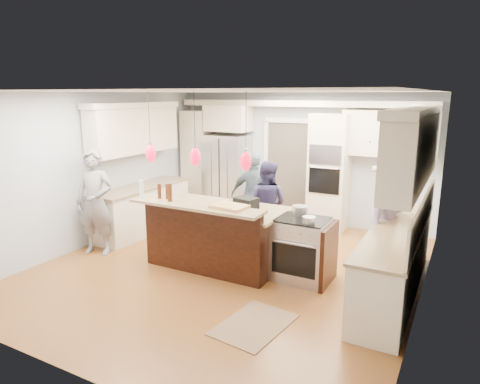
% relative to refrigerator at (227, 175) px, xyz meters
% --- Properties ---
extents(ground_plane, '(6.00, 6.00, 0.00)m').
position_rel_refrigerator_xyz_m(ground_plane, '(1.55, -2.64, -0.90)').
color(ground_plane, '#A3662C').
rests_on(ground_plane, ground).
extents(room_shell, '(5.54, 6.04, 2.72)m').
position_rel_refrigerator_xyz_m(room_shell, '(1.55, -2.64, 0.92)').
color(room_shell, '#B2BCC6').
rests_on(room_shell, ground).
extents(refrigerator, '(0.90, 0.70, 1.80)m').
position_rel_refrigerator_xyz_m(refrigerator, '(0.00, 0.00, 0.00)').
color(refrigerator, '#B7B7BC').
rests_on(refrigerator, ground).
extents(oven_column, '(0.72, 0.69, 2.30)m').
position_rel_refrigerator_xyz_m(oven_column, '(2.30, 0.03, 0.25)').
color(oven_column, beige).
rests_on(oven_column, ground).
extents(back_upper_cabinets, '(5.30, 0.61, 2.54)m').
position_rel_refrigerator_xyz_m(back_upper_cabinets, '(0.80, 0.12, 0.77)').
color(back_upper_cabinets, beige).
rests_on(back_upper_cabinets, ground).
extents(right_counter_run, '(0.64, 3.10, 2.51)m').
position_rel_refrigerator_xyz_m(right_counter_run, '(3.99, -2.34, 0.16)').
color(right_counter_run, beige).
rests_on(right_counter_run, ground).
extents(left_cabinets, '(0.64, 2.30, 2.51)m').
position_rel_refrigerator_xyz_m(left_cabinets, '(-0.89, -1.84, 0.16)').
color(left_cabinets, beige).
rests_on(left_cabinets, ground).
extents(kitchen_island, '(2.10, 1.46, 1.12)m').
position_rel_refrigerator_xyz_m(kitchen_island, '(1.30, -2.57, -0.41)').
color(kitchen_island, black).
rests_on(kitchen_island, ground).
extents(island_range, '(0.82, 0.71, 0.92)m').
position_rel_refrigerator_xyz_m(island_range, '(2.71, -2.49, -0.44)').
color(island_range, '#B7B7BC').
rests_on(island_range, ground).
extents(pendant_lights, '(1.75, 0.15, 1.03)m').
position_rel_refrigerator_xyz_m(pendant_lights, '(1.30, -3.15, 0.90)').
color(pendant_lights, black).
rests_on(pendant_lights, ground).
extents(person_bar_end, '(0.75, 0.60, 1.79)m').
position_rel_refrigerator_xyz_m(person_bar_end, '(-0.75, -3.14, -0.01)').
color(person_bar_end, slate).
rests_on(person_bar_end, ground).
extents(person_far_left, '(0.75, 0.58, 1.54)m').
position_rel_refrigerator_xyz_m(person_far_left, '(1.64, -1.47, -0.13)').
color(person_far_left, '#29274C').
rests_on(person_far_left, ground).
extents(person_far_right, '(0.99, 0.58, 1.59)m').
position_rel_refrigerator_xyz_m(person_far_right, '(1.20, -1.04, -0.11)').
color(person_far_right, '#4D5F6C').
rests_on(person_far_right, ground).
extents(person_range_side, '(0.95, 1.33, 1.87)m').
position_rel_refrigerator_xyz_m(person_range_side, '(3.80, -1.83, 0.03)').
color(person_range_side, '#8F81AE').
rests_on(person_range_side, ground).
extents(floor_rug, '(0.80, 1.08, 0.01)m').
position_rel_refrigerator_xyz_m(floor_rug, '(2.65, -4.00, -0.89)').
color(floor_rug, olive).
rests_on(floor_rug, ground).
extents(water_bottle, '(0.07, 0.07, 0.27)m').
position_rel_refrigerator_xyz_m(water_bottle, '(0.35, -3.23, 0.36)').
color(water_bottle, silver).
rests_on(water_bottle, kitchen_island).
extents(beer_bottle_a, '(0.07, 0.07, 0.23)m').
position_rel_refrigerator_xyz_m(beer_bottle_a, '(0.62, -3.13, 0.33)').
color(beer_bottle_a, '#451F0C').
rests_on(beer_bottle_a, kitchen_island).
extents(beer_bottle_b, '(0.07, 0.07, 0.27)m').
position_rel_refrigerator_xyz_m(beer_bottle_b, '(0.87, -3.20, 0.35)').
color(beer_bottle_b, '#451F0C').
rests_on(beer_bottle_b, kitchen_island).
extents(beer_bottle_c, '(0.07, 0.07, 0.23)m').
position_rel_refrigerator_xyz_m(beer_bottle_c, '(0.75, -3.10, 0.34)').
color(beer_bottle_c, '#451F0C').
rests_on(beer_bottle_c, kitchen_island).
extents(drink_can, '(0.09, 0.09, 0.13)m').
position_rel_refrigerator_xyz_m(drink_can, '(0.84, -3.16, 0.28)').
color(drink_can, '#B7B7BC').
rests_on(drink_can, kitchen_island).
extents(cutting_board, '(0.52, 0.40, 0.04)m').
position_rel_refrigerator_xyz_m(cutting_board, '(1.82, -3.11, 0.24)').
color(cutting_board, tan).
rests_on(cutting_board, kitchen_island).
extents(pot_large, '(0.23, 0.23, 0.13)m').
position_rel_refrigerator_xyz_m(pot_large, '(2.57, -2.31, 0.09)').
color(pot_large, '#B7B7BC').
rests_on(pot_large, island_range).
extents(pot_small, '(0.18, 0.18, 0.09)m').
position_rel_refrigerator_xyz_m(pot_small, '(2.82, -2.65, 0.07)').
color(pot_small, '#B7B7BC').
rests_on(pot_small, island_range).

